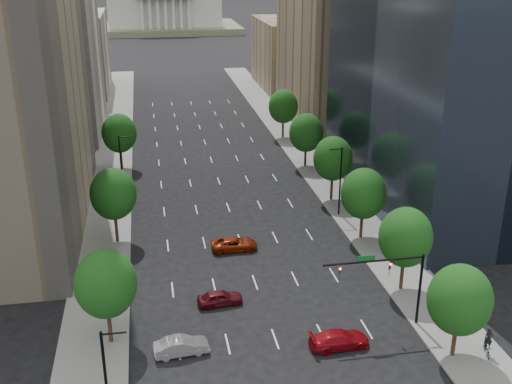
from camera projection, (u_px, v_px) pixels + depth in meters
sidewalk_left at (107, 215)px, 78.90m from camera, size 6.00×200.00×0.15m
sidewalk_right at (342, 199)px, 84.02m from camera, size 6.00×200.00×0.15m
midrise_cream_left at (54, 34)px, 110.37m from camera, size 14.00×30.00×35.00m
filler_left at (76, 53)px, 143.70m from camera, size 14.00×26.00×18.00m
parking_tan_right at (330, 43)px, 116.79m from camera, size 14.00×30.00×30.00m
filler_right at (289, 54)px, 149.58m from camera, size 14.00×26.00×16.00m
tree_right_0 at (460, 300)px, 49.77m from camera, size 5.20×5.20×8.39m
tree_right_1 at (405, 237)px, 59.72m from camera, size 5.20×5.20×8.75m
tree_right_2 at (363, 194)px, 70.76m from camera, size 5.20×5.20×8.61m
tree_right_3 at (333, 159)px, 81.65m from camera, size 5.20×5.20×8.89m
tree_right_4 at (306, 133)px, 94.64m from camera, size 5.20×5.20×8.46m
tree_right_5 at (283, 106)px, 109.19m from camera, size 5.20×5.20×8.75m
tree_left_0 at (106, 284)px, 51.43m from camera, size 5.20×5.20×8.75m
tree_left_1 at (113, 194)px, 69.67m from camera, size 5.20×5.20×8.97m
tree_left_2 at (119, 133)px, 93.60m from camera, size 5.20×5.20×8.68m
streetlight_rn at (340, 179)px, 77.36m from camera, size 1.70×0.20×9.00m
streetlight_ln at (122, 166)px, 82.08m from camera, size 1.70×0.20×9.00m
traffic_signal at (395, 276)px, 53.85m from camera, size 9.12×0.40×7.38m
capitol at (164, 9)px, 252.16m from camera, size 60.00×40.00×35.20m
foothills at (188, 26)px, 595.18m from camera, size 720.00×413.00×263.00m
car_red_near at (339, 339)px, 52.66m from camera, size 5.31×2.41×1.51m
car_maroon at (220, 298)px, 58.96m from camera, size 4.46×2.15×1.47m
car_silver at (181, 346)px, 51.76m from camera, size 4.72×2.04×1.51m
car_red_far at (234, 244)px, 69.73m from camera, size 5.19×2.42×1.44m
cyclist at (487, 346)px, 51.38m from camera, size 1.19×2.01×2.52m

